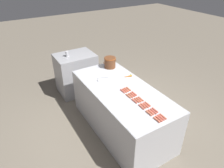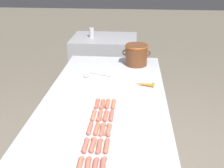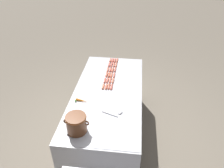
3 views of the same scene
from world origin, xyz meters
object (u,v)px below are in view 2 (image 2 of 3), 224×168
object	(u,v)px
hot_dog_3	(90,128)
soda_can	(92,32)
hot_dog_4	(94,115)
hot_dog_15	(102,129)
hot_dog_5	(97,103)
hot_dog_17	(108,104)
hot_dog_13	(95,167)
hot_dog_23	(114,104)
hot_dog_19	(103,166)
hot_dog_7	(87,165)
hot_dog_1	(80,165)
hot_dog_20	(107,146)
hot_dog_8	(92,145)
carrot	(144,84)
hot_dog_9	(97,129)
hot_dog_11	(102,104)
hot_dog_21	(109,130)
bean_pot	(136,54)
hot_dog_14	(99,146)
hot_dog_2	(85,145)
hot_dog_16	(106,116)
back_cabinet	(105,70)
serving_spoon	(91,75)
hot_dog_22	(111,115)
hot_dog_10	(100,115)

from	to	relation	value
hot_dog_3	soda_can	world-z (taller)	soda_can
hot_dog_4	hot_dog_15	bearing A→B (deg)	-63.42
hot_dog_5	hot_dog_17	xyz separation A→B (m)	(0.08, 0.00, 0.00)
hot_dog_13	hot_dog_23	distance (m)	0.67
hot_dog_23	hot_dog_19	bearing A→B (deg)	-90.12
hot_dog_7	hot_dog_1	bearing A→B (deg)	-176.47
hot_dog_20	hot_dog_23	world-z (taller)	same
hot_dog_8	hot_dog_5	bearing A→B (deg)	94.64
hot_dog_7	carrot	distance (m)	1.07
hot_dog_9	hot_dog_13	bearing A→B (deg)	-83.27
hot_dog_11	hot_dog_23	xyz separation A→B (m)	(0.08, 0.01, 0.00)
hot_dog_7	hot_dog_11	world-z (taller)	same
hot_dog_5	hot_dog_8	world-z (taller)	same
hot_dog_21	bean_pot	distance (m)	1.23
hot_dog_19	hot_dog_11	bearing A→B (deg)	97.10
hot_dog_14	hot_dog_23	world-z (taller)	same
hot_dog_8	carrot	world-z (taller)	carrot
hot_dog_21	carrot	distance (m)	0.73
hot_dog_7	hot_dog_2	bearing A→B (deg)	103.47
hot_dog_17	carrot	size ratio (longest dim) A/B	0.73
bean_pot	hot_dog_1	bearing A→B (deg)	-100.35
hot_dog_16	carrot	xyz separation A→B (m)	(0.27, 0.53, 0.00)
back_cabinet	serving_spoon	world-z (taller)	back_cabinet
soda_can	hot_dog_7	bearing A→B (deg)	-81.62
hot_dog_20	hot_dog_22	bearing A→B (deg)	90.25
back_cabinet	hot_dog_17	bearing A→B (deg)	-82.71
hot_dog_15	hot_dog_21	xyz separation A→B (m)	(0.04, -0.00, 0.00)
hot_dog_5	hot_dog_14	size ratio (longest dim) A/B	1.00
hot_dog_14	bean_pot	xyz separation A→B (m)	(0.20, 1.38, 0.10)
hot_dog_3	hot_dog_16	world-z (taller)	same
hot_dog_2	hot_dog_7	distance (m)	0.17
hot_dog_8	hot_dog_15	bearing A→B (deg)	76.30
hot_dog_20	hot_dog_2	bearing A→B (deg)	-176.39
hot_dog_8	hot_dog_22	world-z (taller)	same
hot_dog_1	hot_dog_9	distance (m)	0.34
hot_dog_7	hot_dog_21	bearing A→B (deg)	76.60
bean_pot	hot_dog_19	bearing A→B (deg)	-96.03
hot_dog_11	hot_dog_16	bearing A→B (deg)	-75.09
hot_dog_3	hot_dog_11	world-z (taller)	same
hot_dog_3	hot_dog_23	world-z (taller)	same
hot_dog_10	hot_dog_21	size ratio (longest dim) A/B	1.00
serving_spoon	hot_dog_1	bearing A→B (deg)	-83.76
hot_dog_5	hot_dog_10	distance (m)	0.17
hot_dog_15	hot_dog_4	bearing A→B (deg)	116.58
hot_dog_1	hot_dog_19	distance (m)	0.12
hot_dog_17	bean_pot	distance (m)	0.91
hot_dog_9	hot_dog_13	xyz separation A→B (m)	(0.04, -0.34, 0.00)
hot_dog_9	hot_dog_16	bearing A→B (deg)	75.61
hot_dog_15	hot_dog_8	bearing A→B (deg)	-103.70
hot_dog_9	hot_dog_13	distance (m)	0.34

